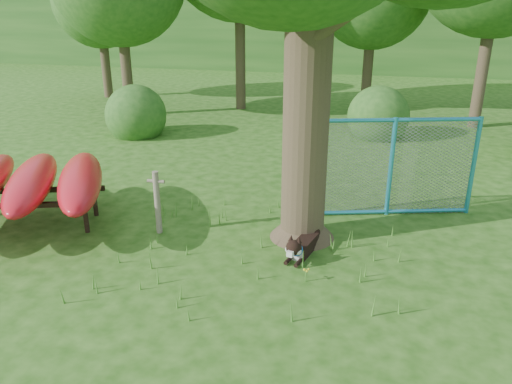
# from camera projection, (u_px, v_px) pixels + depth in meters

# --- Properties ---
(ground) EXTENTS (80.00, 80.00, 0.00)m
(ground) POSITION_uv_depth(u_px,v_px,m) (223.00, 285.00, 7.12)
(ground) COLOR #1F4C0F
(ground) RESTS_ON ground
(wooden_post) EXTENTS (0.31, 0.11, 1.13)m
(wooden_post) POSITION_uv_depth(u_px,v_px,m) (157.00, 201.00, 8.53)
(wooden_post) COLOR #716655
(wooden_post) RESTS_ON ground
(kayak_rack) EXTENTS (4.39, 3.94, 1.09)m
(kayak_rack) POSITION_uv_depth(u_px,v_px,m) (7.00, 183.00, 8.69)
(kayak_rack) COLOR black
(kayak_rack) RESTS_ON ground
(husky_dog) EXTENTS (0.46, 1.04, 0.47)m
(husky_dog) POSITION_uv_depth(u_px,v_px,m) (301.00, 247.00, 7.88)
(husky_dog) COLOR black
(husky_dog) RESTS_ON ground
(fence_section) EXTENTS (3.08, 0.99, 3.10)m
(fence_section) POSITION_uv_depth(u_px,v_px,m) (391.00, 167.00, 9.15)
(fence_section) COLOR teal
(fence_section) RESTS_ON ground
(wildflower_clump) EXTENTS (0.10, 0.09, 0.21)m
(wildflower_clump) POSITION_uv_depth(u_px,v_px,m) (306.00, 271.00, 7.16)
(wildflower_clump) COLOR #4B862C
(wildflower_clump) RESTS_ON ground
(bg_tree_f) EXTENTS (3.60, 3.60, 5.55)m
(bg_tree_f) POSITION_uv_depth(u_px,v_px,m) (99.00, 2.00, 19.53)
(bg_tree_f) COLOR #3C2F20
(bg_tree_f) RESTS_ON ground
(shrub_left) EXTENTS (1.80, 1.80, 1.80)m
(shrub_left) POSITION_uv_depth(u_px,v_px,m) (138.00, 135.00, 15.02)
(shrub_left) COLOR #26571C
(shrub_left) RESTS_ON ground
(shrub_mid) EXTENTS (1.80, 1.80, 1.80)m
(shrub_mid) POSITION_uv_depth(u_px,v_px,m) (376.00, 137.00, 14.84)
(shrub_mid) COLOR #26571C
(shrub_mid) RESTS_ON ground
(wooded_hillside) EXTENTS (80.00, 12.00, 6.00)m
(wooded_hillside) POSITION_uv_depth(u_px,v_px,m) (353.00, 13.00, 31.41)
(wooded_hillside) COLOR #26571C
(wooded_hillside) RESTS_ON ground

